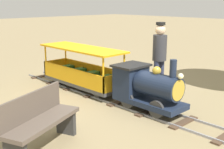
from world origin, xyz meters
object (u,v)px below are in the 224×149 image
Objects in this scene: conductor_person at (159,53)px; park_bench at (40,122)px; passenger_car at (82,72)px; locomotive at (146,86)px.

conductor_person reaches higher than park_bench.
conductor_person is (-0.92, 1.53, 0.53)m from passenger_car.
locomotive is 1.07× the size of park_bench.
passenger_car is at bearing -90.00° from locomotive.
passenger_car is 1.73× the size of park_bench.
passenger_car reaches higher than park_bench.
park_bench is at bearing 39.97° from passenger_car.
locomotive is 2.24m from park_bench.
locomotive reaches higher than park_bench.
park_bench is (3.17, 0.35, -0.54)m from conductor_person.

